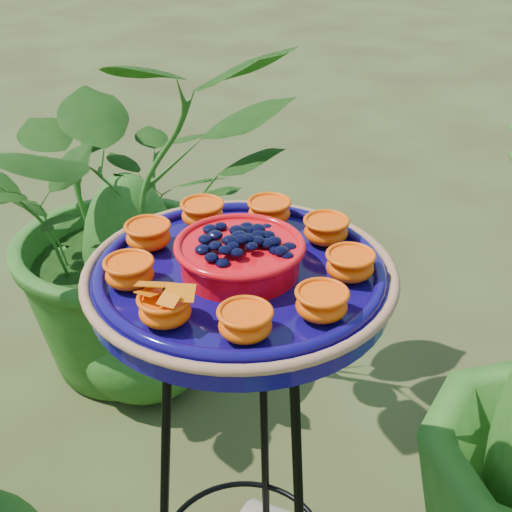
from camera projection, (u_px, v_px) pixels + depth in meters
name	position (u px, v px, depth m)	size (l,w,h in m)	color
tripod_stand	(243.00, 460.00, 1.20)	(0.36, 0.36, 0.85)	black
feeder_dish	(240.00, 272.00, 1.01)	(0.50, 0.50, 0.10)	#0E064E
shrub_back_left	(127.00, 209.00, 2.02)	(0.92, 0.80, 1.02)	#1F4E14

